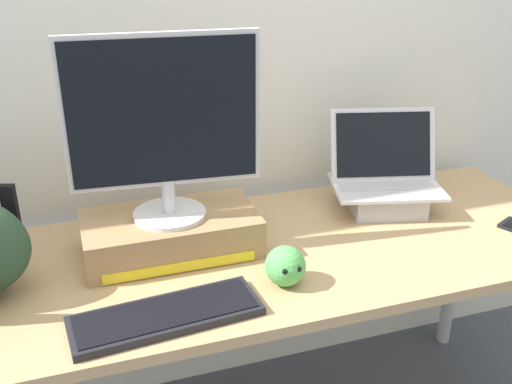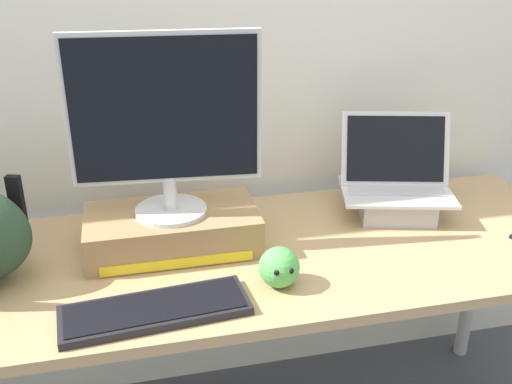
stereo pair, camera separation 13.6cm
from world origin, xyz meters
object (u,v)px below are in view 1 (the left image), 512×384
(toner_box_yellow, at_px, (171,234))
(desktop_monitor, at_px, (164,125))
(external_keyboard, at_px, (166,315))
(open_laptop, at_px, (385,189))
(plush_toy, at_px, (285,266))

(toner_box_yellow, relative_size, desktop_monitor, 0.95)
(toner_box_yellow, height_order, external_keyboard, toner_box_yellow)
(toner_box_yellow, height_order, open_laptop, open_laptop)
(toner_box_yellow, relative_size, plush_toy, 4.56)
(toner_box_yellow, xyz_separation_m, desktop_monitor, (-0.00, -0.00, 0.31))
(toner_box_yellow, bearing_deg, plush_toy, -46.52)
(desktop_monitor, relative_size, external_keyboard, 1.11)
(toner_box_yellow, xyz_separation_m, open_laptop, (0.70, 0.07, 0.01))
(open_laptop, distance_m, plush_toy, 0.56)
(toner_box_yellow, relative_size, external_keyboard, 1.05)
(open_laptop, height_order, external_keyboard, open_laptop)
(desktop_monitor, bearing_deg, external_keyboard, -98.38)
(open_laptop, xyz_separation_m, plush_toy, (-0.46, -0.32, -0.01))
(external_keyboard, bearing_deg, toner_box_yellow, 71.78)
(desktop_monitor, xyz_separation_m, plush_toy, (0.24, -0.25, -0.32))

